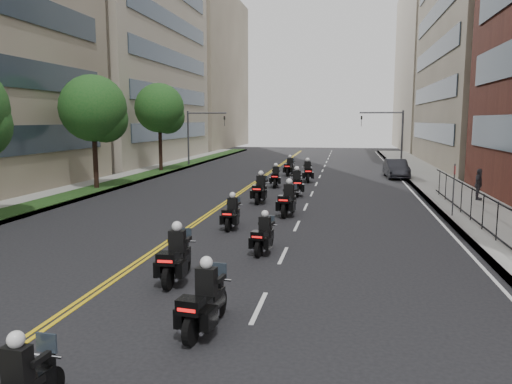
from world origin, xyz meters
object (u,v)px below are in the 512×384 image
motorcycle_9 (308,172)px  motorcycle_4 (232,214)px  motorcycle_2 (176,258)px  parked_sedan (396,169)px  motorcycle_6 (260,190)px  motorcycle_3 (264,236)px  motorcycle_5 (288,201)px  motorcycle_8 (276,178)px  motorcycle_1 (204,303)px  pedestrian_c (479,184)px  motorcycle_10 (290,167)px  motorcycle_7 (297,184)px

motorcycle_9 → motorcycle_4: bearing=-104.1°
motorcycle_2 → parked_sedan: motorcycle_2 is taller
motorcycle_4 → motorcycle_6: (0.07, 7.02, 0.10)m
motorcycle_6 → motorcycle_3: bearing=-77.6°
motorcycle_5 → motorcycle_4: bearing=-114.1°
motorcycle_4 → motorcycle_8: 13.88m
motorcycle_1 → pedestrian_c: bearing=69.0°
parked_sedan → motorcycle_8: bearing=-144.0°
motorcycle_1 → motorcycle_9: 27.85m
motorcycle_9 → motorcycle_2: bearing=-102.1°
motorcycle_2 → motorcycle_8: motorcycle_2 is taller
motorcycle_6 → pedestrian_c: size_ratio=1.39×
motorcycle_5 → motorcycle_6: (-2.01, 3.60, -0.00)m
motorcycle_9 → pedestrian_c: (10.39, -7.93, 0.32)m
motorcycle_4 → motorcycle_8: (-0.00, 13.88, 0.04)m
parked_sedan → motorcycle_6: bearing=-125.4°
motorcycle_6 → motorcycle_10: (0.10, 14.33, -0.03)m
motorcycle_2 → parked_sedan: bearing=71.1°
motorcycle_1 → motorcycle_2: motorcycle_2 is taller
motorcycle_5 → motorcycle_8: motorcycle_5 is taller
motorcycle_6 → parked_sedan: size_ratio=0.54×
motorcycle_7 → motorcycle_9: 7.16m
motorcycle_1 → motorcycle_8: 24.55m
motorcycle_3 → motorcycle_10: 25.15m
motorcycle_9 → parked_sedan: (6.95, 3.96, 0.03)m
motorcycle_7 → pedestrian_c: bearing=-12.1°
motorcycle_2 → motorcycle_7: (1.85, 17.44, 0.03)m
motorcycle_1 → pedestrian_c: pedestrian_c is taller
motorcycle_10 → pedestrian_c: (12.23, -12.04, 0.35)m
motorcycle_3 → motorcycle_8: 17.73m
motorcycle_3 → motorcycle_5: (0.06, 7.16, 0.13)m
motorcycle_10 → motorcycle_2: bearing=-84.7°
motorcycle_2 → motorcycle_10: motorcycle_2 is taller
motorcycle_3 → motorcycle_6: 10.93m
motorcycle_10 → motorcycle_5: bearing=-78.3°
motorcycle_4 → motorcycle_9: (2.00, 17.24, 0.10)m
motorcycle_2 → motorcycle_9: motorcycle_9 is taller
parked_sedan → pedestrian_c: 12.38m
motorcycle_6 → motorcycle_2: bearing=-88.2°
motorcycle_7 → motorcycle_10: (-1.70, 11.27, -0.03)m
motorcycle_3 → motorcycle_9: 20.98m
motorcycle_4 → pedestrian_c: 15.51m
motorcycle_1 → motorcycle_2: bearing=125.8°
motorcycle_10 → parked_sedan: size_ratio=0.52×
motorcycle_1 → motorcycle_6: bearing=102.6°
motorcycle_7 → parked_sedan: bearing=49.6°
motorcycle_1 → parked_sedan: 32.60m
motorcycle_6 → motorcycle_7: bearing=61.7°
motorcycle_7 → motorcycle_8: size_ratio=1.09×
motorcycle_1 → motorcycle_10: (-1.64, 31.95, 0.03)m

